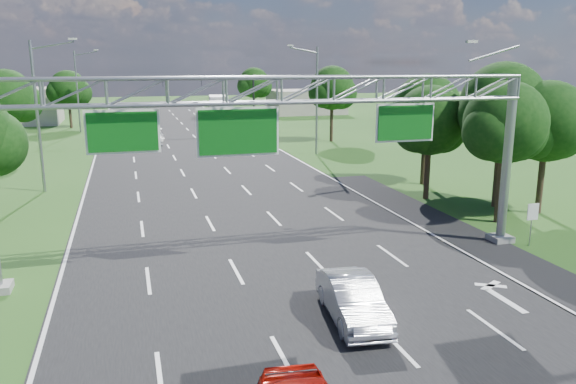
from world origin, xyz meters
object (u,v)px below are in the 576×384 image
object	(u,v)px
sign_gantry	(281,105)
box_truck	(220,108)
traffic_signal	(228,89)
silver_sedan	(353,299)
regulatory_sign	(532,216)

from	to	relation	value
sign_gantry	box_truck	xyz separation A→B (m)	(7.67, 63.53, -5.18)
sign_gantry	traffic_signal	xyz separation A→B (m)	(7.15, 53.00, -1.72)
silver_sedan	box_truck	size ratio (longest dim) A/B	0.47
sign_gantry	box_truck	size ratio (longest dim) A/B	2.42
traffic_signal	regulatory_sign	bearing A→B (deg)	-84.80
silver_sedan	traffic_signal	bearing A→B (deg)	89.76
regulatory_sign	traffic_signal	world-z (taller)	traffic_signal
regulatory_sign	box_truck	bearing A→B (deg)	93.90
traffic_signal	silver_sedan	distance (m)	59.52
sign_gantry	silver_sedan	world-z (taller)	sign_gantry
regulatory_sign	box_truck	distance (m)	64.70
regulatory_sign	sign_gantry	bearing A→B (deg)	175.17
regulatory_sign	box_truck	xyz separation A→B (m)	(-4.40, 64.55, 0.21)
traffic_signal	box_truck	size ratio (longest dim) A/B	1.26
regulatory_sign	silver_sedan	size ratio (longest dim) A/B	0.46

